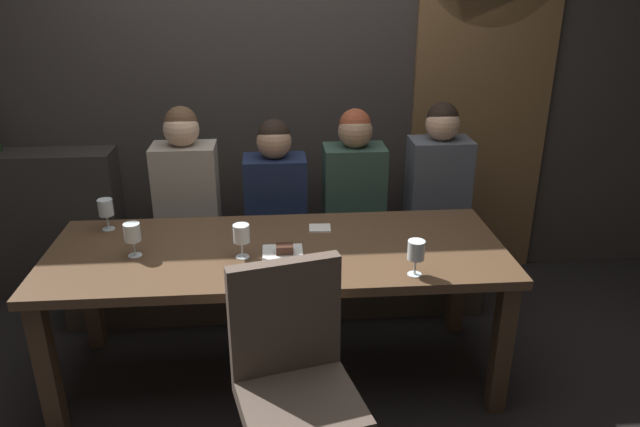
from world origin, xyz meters
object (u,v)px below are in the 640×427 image
(banquette_bench, at_px, (278,273))
(diner_redhead, at_px, (186,182))
(diner_far_end, at_px, (354,180))
(chair_near_side, at_px, (294,372))
(dessert_plate, at_px, (283,252))
(dining_table, at_px, (278,264))
(wine_glass_center_front, at_px, (241,234))
(wine_glass_near_right, at_px, (106,208))
(espresso_cup, at_px, (314,273))
(wine_glass_center_back, at_px, (132,233))
(wine_glass_end_right, at_px, (416,252))
(diner_near_end, at_px, (439,174))
(diner_bearded, at_px, (275,187))

(banquette_bench, xyz_separation_m, diner_redhead, (-0.51, -0.01, 0.62))
(diner_redhead, distance_m, diner_far_end, 0.98)
(chair_near_side, distance_m, dessert_plate, 0.68)
(dining_table, relative_size, banquette_bench, 0.88)
(wine_glass_center_front, bearing_deg, diner_far_end, 51.64)
(diner_redhead, distance_m, wine_glass_near_right, 0.53)
(diner_far_end, relative_size, espresso_cup, 6.69)
(wine_glass_near_right, relative_size, wine_glass_center_back, 1.00)
(banquette_bench, xyz_separation_m, espresso_cup, (0.16, -1.02, 0.54))
(chair_near_side, bearing_deg, wine_glass_end_right, 36.13)
(diner_near_end, xyz_separation_m, wine_glass_near_right, (-1.85, -0.44, 0.01))
(diner_near_end, relative_size, wine_glass_center_front, 5.05)
(diner_bearded, bearing_deg, wine_glass_end_right, -59.09)
(banquette_bench, height_order, diner_far_end, diner_far_end)
(banquette_bench, relative_size, diner_redhead, 2.98)
(diner_near_end, distance_m, wine_glass_end_right, 1.12)
(banquette_bench, xyz_separation_m, wine_glass_end_right, (0.60, -1.02, 0.62))
(chair_near_side, height_order, wine_glass_end_right, chair_near_side)
(wine_glass_center_front, bearing_deg, chair_near_side, -71.65)
(chair_near_side, xyz_separation_m, diner_bearded, (-0.05, 1.41, 0.25))
(wine_glass_end_right, bearing_deg, banquette_bench, 120.47)
(diner_redhead, bearing_deg, wine_glass_near_right, -131.81)
(banquette_bench, bearing_deg, dining_table, -90.00)
(dessert_plate, bearing_deg, chair_near_side, -88.22)
(banquette_bench, relative_size, wine_glass_near_right, 15.24)
(wine_glass_near_right, xyz_separation_m, wine_glass_end_right, (1.47, -0.61, -0.00))
(chair_near_side, relative_size, diner_far_end, 1.22)
(banquette_bench, bearing_deg, diner_redhead, -178.94)
(wine_glass_end_right, bearing_deg, diner_redhead, 137.76)
(dining_table, height_order, wine_glass_end_right, wine_glass_end_right)
(diner_redhead, xyz_separation_m, dessert_plate, (0.54, -0.76, -0.09))
(chair_near_side, distance_m, wine_glass_center_front, 0.73)
(wine_glass_center_back, relative_size, espresso_cup, 1.37)
(wine_glass_end_right, distance_m, wine_glass_center_back, 1.30)
(diner_bearded, bearing_deg, diner_far_end, 3.43)
(banquette_bench, relative_size, diner_bearded, 3.30)
(wine_glass_near_right, bearing_deg, wine_glass_center_front, -28.30)
(diner_redhead, height_order, diner_far_end, diner_redhead)
(diner_far_end, height_order, wine_glass_near_right, diner_far_end)
(diner_near_end, bearing_deg, chair_near_side, -122.71)
(espresso_cup, bearing_deg, wine_glass_end_right, -0.62)
(banquette_bench, bearing_deg, espresso_cup, -81.27)
(dining_table, distance_m, diner_far_end, 0.87)
(diner_bearded, relative_size, espresso_cup, 6.31)
(wine_glass_center_front, bearing_deg, wine_glass_end_right, -17.09)
(wine_glass_center_back, bearing_deg, wine_glass_center_front, -6.13)
(diner_near_end, bearing_deg, diner_bearded, -177.26)
(diner_redhead, xyz_separation_m, wine_glass_center_back, (-0.15, -0.72, 0.01))
(diner_far_end, relative_size, diner_near_end, 0.97)
(diner_bearded, height_order, wine_glass_end_right, diner_bearded)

